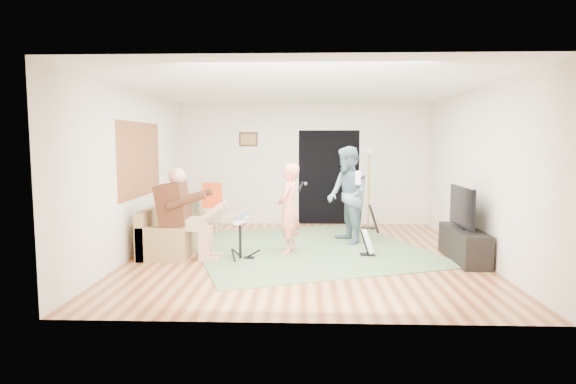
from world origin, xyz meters
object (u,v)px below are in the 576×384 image
at_px(guitarist, 348,195).
at_px(guitar_spare, 368,241).
at_px(tv_cabinet, 464,244).
at_px(singer, 289,209).
at_px(dining_chair, 211,214).
at_px(television, 462,206).
at_px(sofa, 171,235).
at_px(drum_kit, 240,240).
at_px(torchiere_lamp, 369,174).

distance_m(guitarist, guitar_spare, 1.19).
bearing_deg(tv_cabinet, guitar_spare, 170.86).
bearing_deg(guitar_spare, tv_cabinet, -9.14).
height_order(singer, guitar_spare, singer).
xyz_separation_m(dining_chair, television, (4.38, -2.30, 0.50)).
height_order(sofa, drum_kit, sofa).
height_order(drum_kit, tv_cabinet, drum_kit).
xyz_separation_m(singer, torchiere_lamp, (1.62, 2.30, 0.42)).
height_order(drum_kit, guitarist, guitarist).
distance_m(sofa, dining_chair, 1.74).
relative_size(singer, tv_cabinet, 1.06).
height_order(tv_cabinet, television, television).
height_order(sofa, torchiere_lamp, torchiere_lamp).
relative_size(singer, television, 1.45).
bearing_deg(drum_kit, tv_cabinet, 0.88).
xyz_separation_m(guitarist, television, (1.66, -1.21, -0.04)).
bearing_deg(torchiere_lamp, dining_chair, -172.90).
xyz_separation_m(guitar_spare, torchiere_lamp, (0.33, 2.47, 0.92)).
bearing_deg(guitar_spare, guitarist, 104.54).
height_order(drum_kit, singer, singer).
bearing_deg(guitar_spare, sofa, 173.79).
distance_m(singer, guitar_spare, 1.40).
xyz_separation_m(drum_kit, guitarist, (1.79, 1.26, 0.59)).
bearing_deg(torchiere_lamp, sofa, -149.96).
bearing_deg(drum_kit, guitar_spare, 8.03).
relative_size(torchiere_lamp, television, 1.65).
distance_m(drum_kit, guitarist, 2.27).
distance_m(singer, television, 2.74).
relative_size(guitar_spare, torchiere_lamp, 0.50).
height_order(torchiere_lamp, television, torchiere_lamp).
height_order(singer, torchiere_lamp, torchiere_lamp).
xyz_separation_m(torchiere_lamp, tv_cabinet, (1.13, -2.71, -0.91)).
xyz_separation_m(singer, guitarist, (1.04, 0.80, 0.14)).
bearing_deg(tv_cabinet, dining_chair, 152.60).
bearing_deg(singer, torchiere_lamp, 157.38).
relative_size(dining_chair, tv_cabinet, 0.71).
distance_m(singer, dining_chair, 2.56).
distance_m(sofa, guitarist, 3.20).
bearing_deg(guitarist, singer, -71.14).
bearing_deg(sofa, guitar_spare, -6.21).
height_order(drum_kit, television, television).
distance_m(sofa, torchiere_lamp, 4.32).
xyz_separation_m(singer, tv_cabinet, (2.75, -0.41, -0.49)).
relative_size(singer, guitarist, 0.84).
bearing_deg(singer, guitar_spare, 94.89).
height_order(singer, tv_cabinet, singer).
bearing_deg(guitarist, guitar_spare, -3.93).
relative_size(sofa, television, 1.84).
bearing_deg(dining_chair, drum_kit, -65.47).
relative_size(sofa, drum_kit, 2.74).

